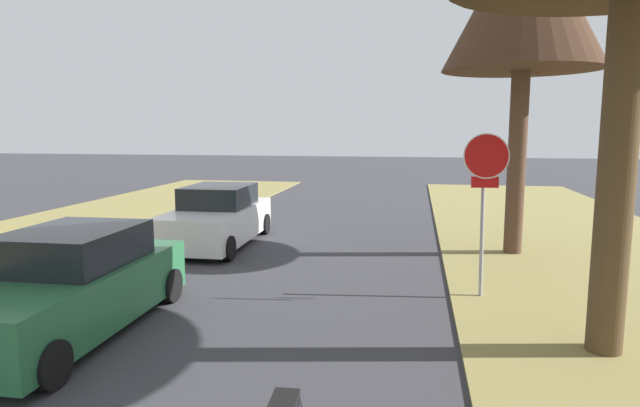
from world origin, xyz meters
name	(u,v)px	position (x,y,z in m)	size (l,w,h in m)	color
stop_sign_far	(485,179)	(4.14, 9.82, 2.19)	(0.81, 0.42, 2.96)	#9EA0A5
parked_sedan_green	(70,286)	(-2.20, 7.00, 0.72)	(2.01, 4.43, 1.57)	#28663D
parked_sedan_white	(217,218)	(-2.27, 13.36, 0.72)	(2.01, 4.43, 1.57)	white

